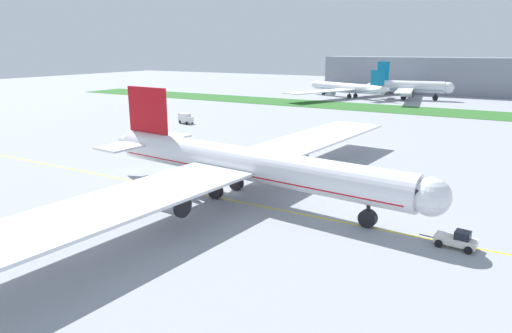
{
  "coord_description": "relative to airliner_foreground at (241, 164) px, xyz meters",
  "views": [
    {
      "loc": [
        38.1,
        -57.76,
        22.34
      ],
      "look_at": [
        2.08,
        4.33,
        3.46
      ],
      "focal_mm": 31.59,
      "sensor_mm": 36.0,
      "label": 1
    }
  ],
  "objects": [
    {
      "name": "ground_plane",
      "position": [
        -3.02,
        1.74,
        -5.41
      ],
      "size": [
        600.0,
        600.0,
        0.0
      ],
      "primitive_type": "plane",
      "color": "#9399A0",
      "rests_on": "ground"
    },
    {
      "name": "apron_taxi_line",
      "position": [
        -3.02,
        -1.91,
        -5.4
      ],
      "size": [
        280.0,
        0.36,
        0.01
      ],
      "primitive_type": "cube",
      "color": "yellow",
      "rests_on": "ground"
    },
    {
      "name": "grass_median_strip",
      "position": [
        -3.02,
        117.55,
        -5.36
      ],
      "size": [
        320.0,
        24.0,
        0.1
      ],
      "primitive_type": "cube",
      "color": "#2D6628",
      "rests_on": "ground"
    },
    {
      "name": "airliner_foreground",
      "position": [
        0.0,
        0.0,
        0.0
      ],
      "size": [
        59.54,
        97.27,
        15.92
      ],
      "color": "white",
      "rests_on": "ground"
    },
    {
      "name": "pushback_tug",
      "position": [
        31.06,
        -2.89,
        -4.42
      ],
      "size": [
        6.4,
        2.75,
        2.15
      ],
      "color": "white",
      "rests_on": "ground"
    },
    {
      "name": "ground_crew_wingwalker_port",
      "position": [
        -9.71,
        -12.63,
        -4.34
      ],
      "size": [
        0.4,
        0.58,
        1.76
      ],
      "color": "black",
      "rests_on": "ground"
    },
    {
      "name": "service_truck_baggage_loader",
      "position": [
        -52.37,
        51.64,
        -3.76
      ],
      "size": [
        5.05,
        3.15,
        3.12
      ],
      "color": "white",
      "rests_on": "ground"
    },
    {
      "name": "parked_airliner_far_left",
      "position": [
        -33.81,
        148.99,
        -0.93
      ],
      "size": [
        44.45,
        73.75,
        13.2
      ],
      "color": "white",
      "rests_on": "ground"
    },
    {
      "name": "parked_airliner_far_centre",
      "position": [
        -7.87,
        154.47,
        0.2
      ],
      "size": [
        37.7,
        57.25,
        16.59
      ],
      "color": "white",
      "rests_on": "ground"
    },
    {
      "name": "terminal_building",
      "position": [
        3.46,
        189.11,
        3.59
      ],
      "size": [
        122.48,
        20.0,
        18.0
      ],
      "primitive_type": "cube",
      "color": "gray",
      "rests_on": "ground"
    }
  ]
}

